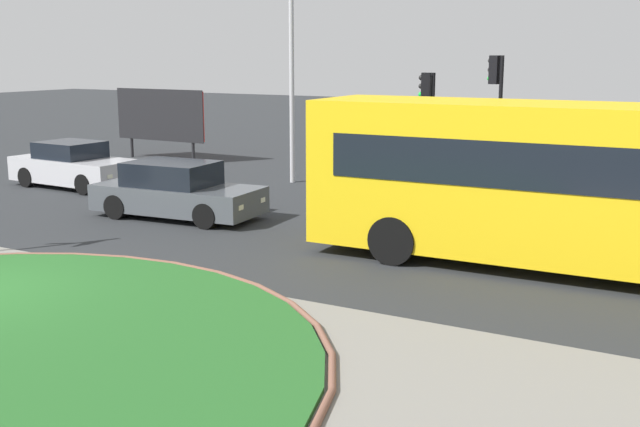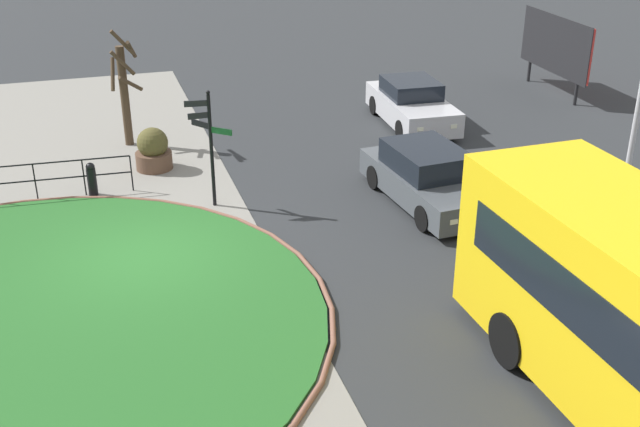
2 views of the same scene
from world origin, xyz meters
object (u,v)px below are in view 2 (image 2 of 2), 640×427
object	(u,v)px
car_far_lane	(412,105)
billboard_left	(556,45)
car_near_lane	(428,178)
street_tree_bare	(124,89)
bollard_foreground	(92,179)
signpost_directional	(209,140)
planter_near_signpost	(153,151)

from	to	relation	value
car_far_lane	billboard_left	bearing A→B (deg)	108.96
car_near_lane	car_far_lane	size ratio (longest dim) A/B	1.03
billboard_left	street_tree_bare	bearing A→B (deg)	-84.55
billboard_left	car_near_lane	bearing A→B (deg)	-46.47
bollard_foreground	car_near_lane	world-z (taller)	car_near_lane
car_near_lane	street_tree_bare	distance (m)	9.63
signpost_directional	bollard_foreground	distance (m)	3.54
billboard_left	signpost_directional	bearing A→B (deg)	-64.11
car_far_lane	planter_near_signpost	bearing A→B (deg)	-77.05
planter_near_signpost	car_far_lane	bearing A→B (deg)	100.04
planter_near_signpost	street_tree_bare	world-z (taller)	street_tree_bare
car_near_lane	billboard_left	xyz separation A→B (m)	(-7.77, 8.54, 1.09)
bollard_foreground	billboard_left	bearing A→B (deg)	105.92
planter_near_signpost	street_tree_bare	size ratio (longest dim) A/B	0.34
bollard_foreground	billboard_left	size ratio (longest dim) A/B	0.21
bollard_foreground	billboard_left	world-z (taller)	billboard_left
car_near_lane	street_tree_bare	world-z (taller)	street_tree_bare
car_near_lane	planter_near_signpost	size ratio (longest dim) A/B	3.71
car_near_lane	planter_near_signpost	bearing A→B (deg)	-128.77
signpost_directional	car_far_lane	size ratio (longest dim) A/B	0.69
car_far_lane	planter_near_signpost	distance (m)	8.67
planter_near_signpost	street_tree_bare	bearing A→B (deg)	-167.54
bollard_foreground	car_far_lane	world-z (taller)	car_far_lane
bollard_foreground	planter_near_signpost	xyz separation A→B (m)	(-1.41, 1.75, 0.08)
billboard_left	street_tree_bare	world-z (taller)	street_tree_bare
signpost_directional	street_tree_bare	xyz separation A→B (m)	(-5.20, -1.62, -0.01)
signpost_directional	car_near_lane	xyz separation A→B (m)	(1.42, 5.28, -1.10)
billboard_left	car_far_lane	bearing A→B (deg)	-72.72
car_far_lane	street_tree_bare	world-z (taller)	street_tree_bare
signpost_directional	street_tree_bare	size ratio (longest dim) A/B	0.84
planter_near_signpost	billboard_left	bearing A→B (deg)	102.65
signpost_directional	billboard_left	distance (m)	15.20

